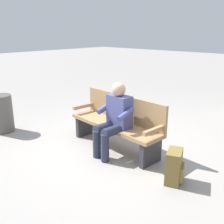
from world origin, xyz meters
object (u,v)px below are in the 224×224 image
Objects in this scene: backpack at (174,167)px; person_seated at (114,118)px; bench_near at (118,122)px; trash_bin at (2,114)px.

person_seated is at bearing -3.96° from backpack.
person_seated is (-0.15, 0.24, 0.17)m from bench_near.
person_seated is 1.59× the size of trash_bin.
bench_near is 1.55× the size of person_seated.
backpack is 3.54m from trash_bin.
person_seated is 2.60× the size of backpack.
bench_near is 0.33m from person_seated.
bench_near reaches higher than backpack.
bench_near is 2.47× the size of trash_bin.
person_seated reaches higher than trash_bin.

